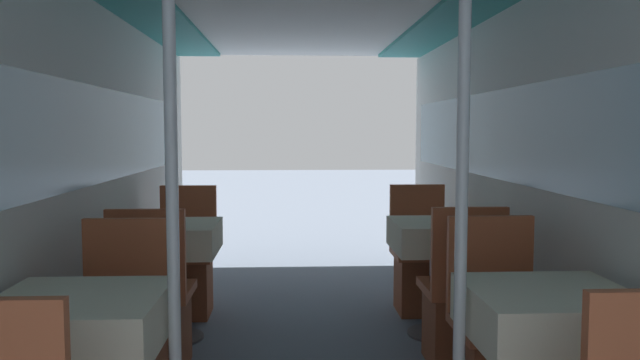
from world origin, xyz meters
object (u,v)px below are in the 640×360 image
Objects in this scene: chair_right_far_1 at (421,272)px; support_pole_right_0 at (461,214)px; chair_right_near_1 at (460,315)px; chair_right_far_0 at (499,358)px; dining_table_left_0 at (80,333)px; dining_table_right_1 at (438,242)px; support_pole_left_0 at (172,215)px; dining_table_right_0 at (549,325)px; chair_left_near_1 at (154,319)px; chair_left_far_1 at (186,275)px; dining_table_left_1 at (171,245)px.

support_pole_right_0 is at bearing 81.50° from chair_right_far_1.
chair_right_far_0 is at bearing -90.00° from chair_right_near_1.
chair_right_near_1 is at bearing 34.95° from dining_table_left_0.
chair_right_near_1 reaches higher than dining_table_left_0.
chair_right_near_1 reaches higher than dining_table_right_1.
support_pole_left_0 is at bearing 58.59° from chair_right_far_1.
dining_table_right_0 is 0.81× the size of chair_right_far_1.
dining_table_left_0 is 0.81× the size of chair_left_near_1.
dining_table_right_1 is at bearing 78.95° from support_pole_right_0.
chair_right_near_1 is at bearing 148.34° from chair_left_far_1.
dining_table_right_0 is 1.76m from dining_table_right_1.
chair_right_far_1 is at bearing 90.00° from dining_table_right_0.
support_pole_right_0 reaches higher than dining_table_left_1.
dining_table_right_0 is (1.75, -1.22, 0.33)m from chair_left_near_1.
chair_left_near_1 is 1.08m from chair_left_far_1.
support_pole_right_0 is (1.06, 0.00, 0.00)m from support_pole_left_0.
support_pole_right_0 is (-0.34, -0.54, 0.76)m from chair_right_far_0.
support_pole_right_0 is (-0.34, 0.00, 0.43)m from dining_table_right_0.
chair_right_near_1 is at bearing 0.00° from chair_left_near_1.
support_pole_right_0 reaches higher than chair_right_far_0.
dining_table_left_1 is (-0.34, 1.76, -0.43)m from support_pole_left_0.
support_pole_right_0 reaches higher than chair_right_near_1.
chair_right_far_0 reaches higher than dining_table_left_1.
chair_left_near_1 is 0.45× the size of support_pole_right_0.
chair_right_near_1 is 1.08m from chair_right_far_1.
support_pole_right_0 is (1.40, 0.00, 0.43)m from dining_table_left_0.
chair_left_far_1 is 1.24× the size of dining_table_right_0.
chair_left_far_1 is 0.45× the size of support_pole_right_0.
dining_table_left_0 is 1.76m from dining_table_left_1.
chair_left_far_1 reaches higher than dining_table_right_0.
support_pole_left_0 is 2.80m from chair_right_far_1.
support_pole_left_0 and support_pole_right_0 have the same top height.
chair_left_near_1 is 1.24× the size of dining_table_right_1.
support_pole_left_0 reaches higher than dining_table_right_1.
dining_table_left_1 and dining_table_right_1 have the same top height.
support_pole_right_0 reaches higher than chair_right_far_1.
chair_left_far_1 and chair_right_far_0 have the same top height.
chair_right_far_0 is (0.00, 0.54, -0.33)m from dining_table_right_0.
chair_left_near_1 is at bearing 180.00° from chair_right_near_1.
chair_right_far_0 is 1.00× the size of chair_right_near_1.
support_pole_left_0 reaches higher than dining_table_right_0.
chair_right_near_1 and chair_right_far_1 have the same top height.
chair_left_far_1 is at bearing 98.50° from support_pole_left_0.
dining_table_left_0 is at bearing 180.00° from dining_table_right_0.
support_pole_right_0 is at bearing 180.00° from dining_table_right_0.
dining_table_left_0 and dining_table_right_0 have the same top height.
chair_right_far_0 is at bearing 90.00° from dining_table_right_0.
chair_right_far_0 and chair_right_far_1 have the same top height.
chair_right_near_1 is at bearing 41.02° from support_pole_left_0.
chair_left_near_1 and chair_right_far_0 have the same top height.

